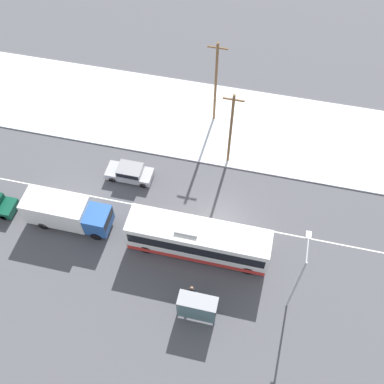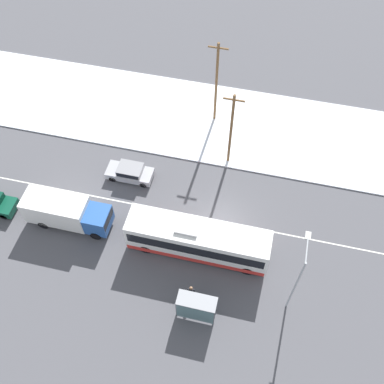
{
  "view_description": "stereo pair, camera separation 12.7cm",
  "coord_description": "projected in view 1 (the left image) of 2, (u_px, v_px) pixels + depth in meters",
  "views": [
    {
      "loc": [
        2.08,
        -20.14,
        32.8
      ],
      "look_at": [
        -2.88,
        1.48,
        1.4
      ],
      "focal_mm": 42.0,
      "sensor_mm": 36.0,
      "label": 1
    },
    {
      "loc": [
        2.2,
        -20.11,
        32.8
      ],
      "look_at": [
        -2.88,
        1.48,
        1.4
      ],
      "focal_mm": 42.0,
      "sensor_mm": 36.0,
      "label": 2
    }
  ],
  "objects": [
    {
      "name": "streetlamp",
      "position": [
        299.0,
        274.0,
        30.59
      ],
      "size": [
        0.36,
        2.49,
        7.27
      ],
      "color": "#9EA3A8",
      "rests_on": "ground_plane"
    },
    {
      "name": "box_truck",
      "position": [
        66.0,
        212.0,
        37.05
      ],
      "size": [
        7.21,
        2.3,
        2.82
      ],
      "color": "silver",
      "rests_on": "ground_plane"
    },
    {
      "name": "bus_shelter",
      "position": [
        197.0,
        308.0,
        32.21
      ],
      "size": [
        2.88,
        1.2,
        2.4
      ],
      "color": "gray",
      "rests_on": "ground_plane"
    },
    {
      "name": "sedan_car",
      "position": [
        130.0,
        172.0,
        40.47
      ],
      "size": [
        4.2,
        1.8,
        1.43
      ],
      "rotation": [
        0.0,
        0.0,
        3.14
      ],
      "color": "#9E9EA3",
      "rests_on": "ground_plane"
    },
    {
      "name": "lane_marking_center",
      "position": [
        221.0,
        221.0,
        38.38
      ],
      "size": [
        60.0,
        0.12,
        0.0
      ],
      "color": "silver",
      "rests_on": "ground_plane"
    },
    {
      "name": "snow_lot",
      "position": [
        242.0,
        127.0,
        44.68
      ],
      "size": [
        80.0,
        10.73,
        0.12
      ],
      "color": "silver",
      "rests_on": "ground_plane"
    },
    {
      "name": "ground_plane",
      "position": [
        221.0,
        221.0,
        38.38
      ],
      "size": [
        120.0,
        120.0,
        0.0
      ],
      "primitive_type": "plane",
      "color": "#4C4C51"
    },
    {
      "name": "utility_pole_roadside",
      "position": [
        231.0,
        129.0,
        38.73
      ],
      "size": [
        1.8,
        0.24,
        8.23
      ],
      "color": "brown",
      "rests_on": "ground_plane"
    },
    {
      "name": "utility_pole_snowlot",
      "position": [
        216.0,
        83.0,
        41.52
      ],
      "size": [
        1.8,
        0.24,
        9.09
      ],
      "color": "brown",
      "rests_on": "ground_plane"
    },
    {
      "name": "city_bus",
      "position": [
        198.0,
        240.0,
        35.46
      ],
      "size": [
        11.3,
        2.57,
        3.39
      ],
      "color": "white",
      "rests_on": "ground_plane"
    },
    {
      "name": "pedestrian_at_stop",
      "position": [
        192.0,
        291.0,
        33.7
      ],
      "size": [
        0.58,
        0.26,
        1.61
      ],
      "color": "#23232D",
      "rests_on": "ground_plane"
    }
  ]
}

